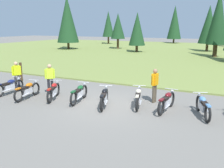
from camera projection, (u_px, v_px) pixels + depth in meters
name	position (u px, v px, depth m)	size (l,w,h in m)	color
ground_plane	(106.00, 105.00, 11.79)	(140.00, 140.00, 0.00)	slate
grass_moorland	(192.00, 53.00, 34.58)	(80.00, 44.00, 0.10)	olive
forest_treeline	(194.00, 21.00, 35.82)	(38.85, 30.31, 8.60)	#47331E
motorcycle_navy	(9.00, 86.00, 13.58)	(0.62, 2.10, 0.88)	black
motorcycle_orange	(28.00, 90.00, 12.77)	(0.65, 2.09, 0.88)	black
motorcycle_red	(54.00, 91.00, 12.67)	(0.98, 1.97, 0.88)	black
motorcycle_british_green	(79.00, 93.00, 12.22)	(0.71, 2.08, 0.88)	black
motorcycle_black	(104.00, 97.00, 11.49)	(0.89, 2.01, 0.88)	black
motorcycle_cream	(138.00, 97.00, 11.49)	(0.81, 2.04, 0.88)	black
motorcycle_maroon	(167.00, 101.00, 10.89)	(0.62, 2.10, 0.88)	black
motorcycle_sky_blue	(203.00, 106.00, 10.23)	(0.93, 2.00, 0.88)	black
rider_near_row_end	(155.00, 84.00, 11.99)	(0.27, 0.55, 1.67)	#4C4233
rider_with_back_turned	(50.00, 77.00, 13.46)	(0.43, 0.40, 1.67)	black
rider_checking_bike	(17.00, 74.00, 14.43)	(0.35, 0.51, 1.67)	#2D2D38
trail_marker_post	(21.00, 72.00, 16.70)	(0.12, 0.12, 1.29)	#47331E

